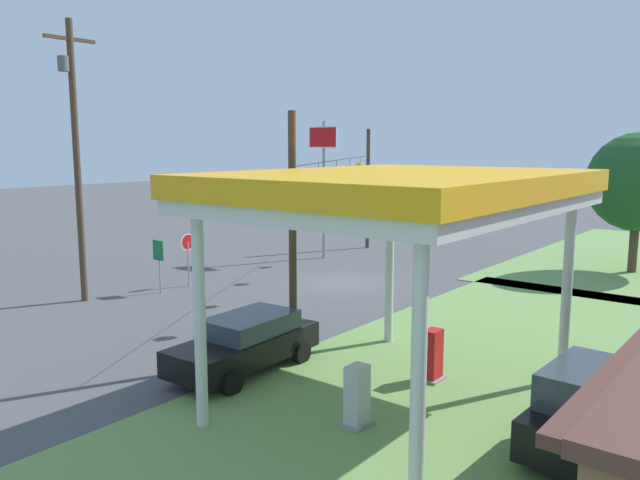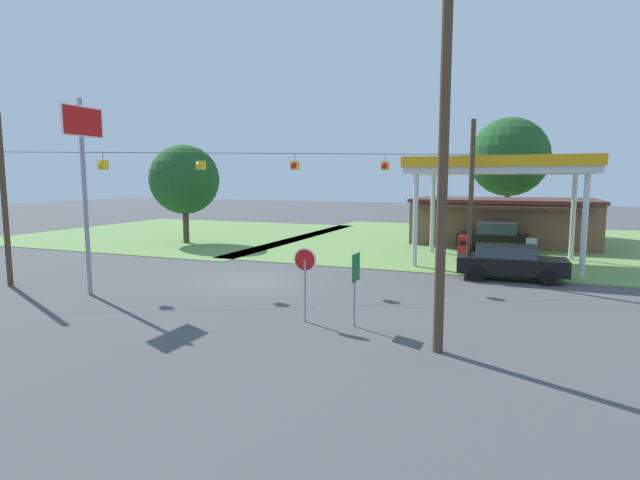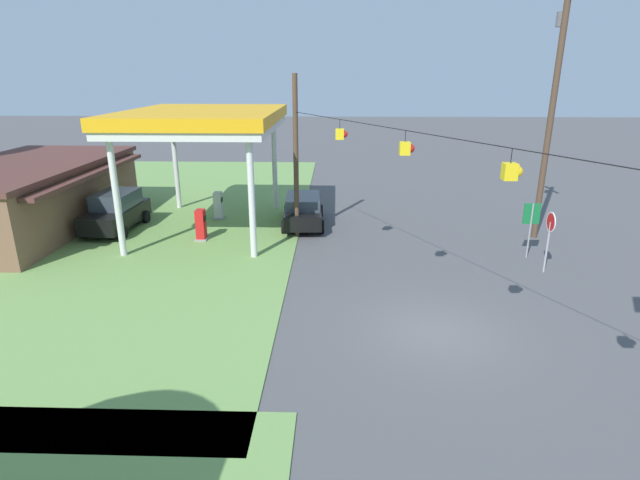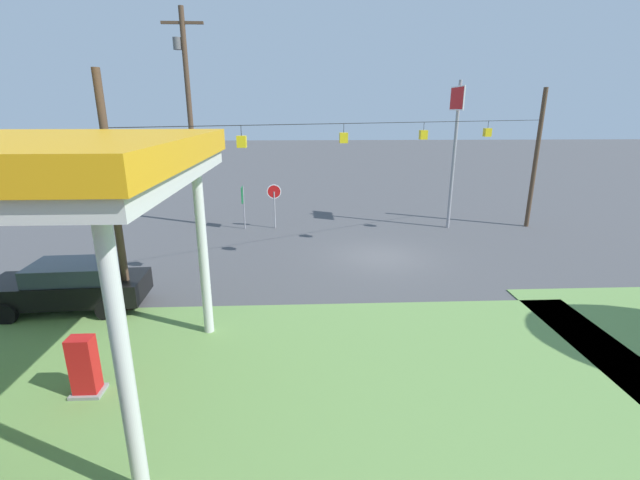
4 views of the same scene
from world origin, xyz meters
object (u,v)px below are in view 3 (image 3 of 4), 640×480
at_px(stop_sign_roadside, 550,229).
at_px(fuel_pump_far, 218,206).
at_px(route_sign, 531,219).
at_px(car_at_pumps_rear, 116,211).
at_px(fuel_pump_near, 201,226).
at_px(utility_pole_main, 553,100).
at_px(car_at_pumps_front, 303,209).
at_px(gas_station_canopy, 203,121).
at_px(gas_station_store, 26,196).

bearing_deg(stop_sign_roadside, fuel_pump_far, -116.08).
xyz_separation_m(stop_sign_roadside, route_sign, (1.73, 0.08, -0.10)).
xyz_separation_m(car_at_pumps_rear, route_sign, (-3.33, -19.38, 0.72)).
bearing_deg(fuel_pump_near, route_sign, -97.13).
bearing_deg(fuel_pump_far, stop_sign_roadside, -116.08).
xyz_separation_m(fuel_pump_far, route_sign, (-5.50, -14.69, 1.00)).
relative_size(car_at_pumps_rear, utility_pole_main, 0.39).
bearing_deg(car_at_pumps_front, fuel_pump_far, 75.02).
bearing_deg(utility_pole_main, route_sign, 154.24).
xyz_separation_m(car_at_pumps_front, utility_pole_main, (-1.59, -11.40, 5.57)).
bearing_deg(stop_sign_roadside, utility_pole_main, 164.10).
bearing_deg(utility_pole_main, fuel_pump_far, 80.79).
distance_m(gas_station_canopy, stop_sign_roadside, 16.14).
height_order(fuel_pump_far, stop_sign_roadside, stop_sign_roadside).
height_order(fuel_pump_near, stop_sign_roadside, stop_sign_roadside).
xyz_separation_m(route_sign, utility_pole_main, (2.89, -1.39, 4.73)).
bearing_deg(fuel_pump_near, car_at_pumps_front, -60.61).
relative_size(gas_station_canopy, stop_sign_roadside, 3.82).
xyz_separation_m(gas_station_store, fuel_pump_far, (1.82, -9.40, -0.97)).
bearing_deg(car_at_pumps_rear, fuel_pump_near, 74.52).
relative_size(car_at_pumps_rear, route_sign, 1.88).
bearing_deg(gas_station_canopy, gas_station_store, 89.93).
xyz_separation_m(gas_station_store, stop_sign_roadside, (-5.41, -24.17, 0.14)).
distance_m(gas_station_canopy, fuel_pump_far, 5.04).
height_order(fuel_pump_far, route_sign, route_sign).
relative_size(car_at_pumps_front, utility_pole_main, 0.43).
distance_m(gas_station_canopy, fuel_pump_near, 5.04).
height_order(route_sign, utility_pole_main, utility_pole_main).
relative_size(car_at_pumps_front, route_sign, 2.08).
bearing_deg(route_sign, car_at_pumps_front, 65.87).
distance_m(car_at_pumps_rear, route_sign, 19.68).
xyz_separation_m(fuel_pump_near, utility_pole_main, (1.05, -16.09, 5.73)).
bearing_deg(gas_station_store, fuel_pump_far, -79.05).
height_order(fuel_pump_near, utility_pole_main, utility_pole_main).
bearing_deg(route_sign, stop_sign_roadside, -177.41).
distance_m(stop_sign_roadside, route_sign, 1.74).
xyz_separation_m(fuel_pump_far, stop_sign_roadside, (-7.23, -14.77, 1.10)).
bearing_deg(gas_station_canopy, fuel_pump_near, -179.95).
distance_m(car_at_pumps_front, car_at_pumps_rear, 9.45).
xyz_separation_m(fuel_pump_far, car_at_pumps_rear, (-2.17, 4.69, 0.28)).
relative_size(fuel_pump_far, car_at_pumps_rear, 0.33).
relative_size(gas_station_canopy, route_sign, 3.98).
xyz_separation_m(gas_station_canopy, car_at_pumps_rear, (-0.34, 4.69, -4.42)).
bearing_deg(route_sign, utility_pole_main, -25.76).
distance_m(car_at_pumps_front, utility_pole_main, 12.79).
bearing_deg(car_at_pumps_rear, gas_station_store, -92.13).
bearing_deg(fuel_pump_near, gas_station_store, 78.92).
xyz_separation_m(gas_station_canopy, car_at_pumps_front, (0.81, -4.69, -4.55)).
bearing_deg(fuel_pump_far, gas_station_canopy, 179.95).
height_order(gas_station_canopy, fuel_pump_near, gas_station_canopy).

